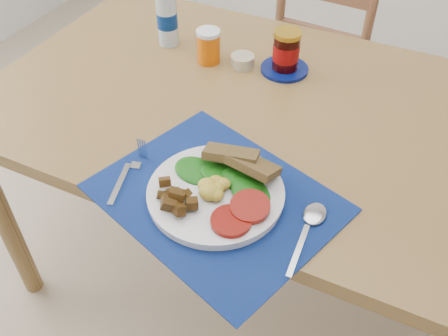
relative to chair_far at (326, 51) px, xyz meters
The scene contains 11 objects.
ground 1.05m from the chair_far, 90.92° to the right, with size 4.00×4.00×0.00m, color tan.
table 0.72m from the chair_far, 91.18° to the right, with size 1.40×0.90×0.75m.
chair_far is the anchor object (origin of this frame).
placemat 1.09m from the chair_far, 86.94° to the right, with size 0.48×0.38×0.00m, color #041032.
breakfast_plate 1.09m from the chair_far, 87.26° to the right, with size 0.29×0.29×0.07m.
fork 1.11m from the chair_far, 97.83° to the right, with size 0.05×0.18×0.00m.
spoon 1.11m from the chair_far, 76.01° to the right, with size 0.05×0.20×0.01m.
water_bottle 0.72m from the chair_far, 123.72° to the right, with size 0.06×0.06×0.21m.
juice_glass 0.67m from the chair_far, 109.44° to the right, with size 0.07×0.07×0.09m, color #CF5505.
ramekin 0.62m from the chair_far, 100.67° to the right, with size 0.07×0.07×0.03m, color tan.
jam_on_saucer 0.60m from the chair_far, 88.75° to the right, with size 0.14×0.14×0.12m.
Camera 1 is at (0.40, -0.80, 1.52)m, focal length 40.00 mm.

